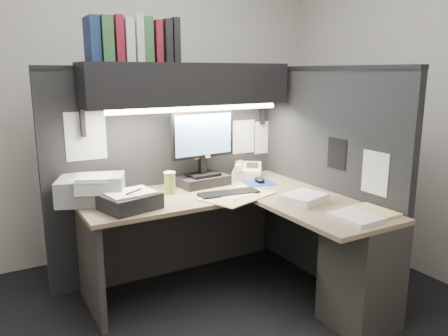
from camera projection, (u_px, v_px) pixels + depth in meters
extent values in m
plane|color=black|center=(224.00, 323.00, 2.82)|extent=(3.50, 3.50, 0.00)
cube|color=#B9B6B0|center=(139.00, 100.00, 3.80)|extent=(3.50, 0.04, 2.70)
cube|color=#B9B6B0|center=(421.00, 103.00, 3.37)|extent=(0.04, 3.00, 2.70)
cube|color=black|center=(169.00, 174.00, 3.45)|extent=(1.90, 0.06, 1.60)
cube|color=black|center=(326.00, 179.00, 3.27)|extent=(0.06, 1.50, 1.60)
cube|color=#92795D|center=(198.00, 194.00, 3.19)|extent=(1.70, 0.68, 0.03)
cube|color=#92795D|center=(328.00, 211.00, 2.80)|extent=(0.60, 0.85, 0.03)
cube|color=#312D2B|center=(182.00, 229.00, 3.52)|extent=(1.61, 0.02, 0.70)
cube|color=#312D2B|center=(90.00, 264.00, 2.88)|extent=(0.04, 0.61, 0.70)
cube|color=#312D2B|center=(362.00, 273.00, 2.74)|extent=(0.38, 0.40, 0.70)
cube|color=black|center=(188.00, 84.00, 3.19)|extent=(1.55, 0.34, 0.30)
cylinder|color=white|center=(197.00, 109.00, 3.11)|extent=(1.32, 0.04, 0.04)
cube|color=black|center=(203.00, 180.00, 3.37)|extent=(0.40, 0.26, 0.07)
cube|color=black|center=(203.00, 165.00, 3.34)|extent=(0.06, 0.05, 0.13)
cube|color=black|center=(203.00, 134.00, 3.28)|extent=(0.53, 0.08, 0.35)
cube|color=#6FA8F3|center=(204.00, 135.00, 3.27)|extent=(0.48, 0.05, 0.31)
cube|color=black|center=(229.00, 193.00, 3.11)|extent=(0.45, 0.19, 0.02)
cube|color=navy|center=(259.00, 183.00, 3.44)|extent=(0.28, 0.26, 0.00)
ellipsoid|color=black|center=(259.00, 180.00, 3.44)|extent=(0.07, 0.11, 0.04)
cube|color=beige|center=(247.00, 172.00, 3.62)|extent=(0.34, 0.34, 0.10)
cylinder|color=#BCD153|center=(170.00, 183.00, 3.13)|extent=(0.08, 0.08, 0.15)
cube|color=#96989B|center=(91.00, 189.00, 2.94)|extent=(0.52, 0.48, 0.17)
cube|color=black|center=(130.00, 201.00, 2.78)|extent=(0.39, 0.35, 0.10)
cube|color=#D8C779|center=(237.00, 196.00, 3.07)|extent=(0.59, 0.48, 0.01)
cube|color=white|center=(304.00, 198.00, 2.94)|extent=(0.33, 0.30, 0.05)
cube|color=white|center=(355.00, 217.00, 2.58)|extent=(0.23, 0.28, 0.03)
cube|color=#D8C779|center=(372.00, 212.00, 2.71)|extent=(0.23, 0.29, 0.02)
cube|color=navy|center=(92.00, 39.00, 2.80)|extent=(0.06, 0.22, 0.28)
cube|color=#2A542F|center=(104.00, 39.00, 2.82)|extent=(0.07, 0.22, 0.28)
cube|color=maroon|center=(116.00, 39.00, 2.87)|extent=(0.06, 0.22, 0.29)
cube|color=#B5B5B1|center=(126.00, 41.00, 2.90)|extent=(0.06, 0.22, 0.28)
cube|color=#B5B5B1|center=(136.00, 39.00, 2.93)|extent=(0.05, 0.22, 0.31)
cube|color=#2A542F|center=(144.00, 40.00, 2.97)|extent=(0.07, 0.22, 0.29)
cube|color=maroon|center=(155.00, 42.00, 3.01)|extent=(0.05, 0.22, 0.28)
cube|color=black|center=(164.00, 42.00, 3.02)|extent=(0.05, 0.22, 0.28)
cube|color=black|center=(172.00, 41.00, 3.05)|extent=(0.05, 0.22, 0.30)
cube|color=white|center=(244.00, 137.00, 3.69)|extent=(0.21, 0.00, 0.28)
cube|color=white|center=(265.00, 137.00, 3.80)|extent=(0.21, 0.00, 0.28)
cube|color=white|center=(86.00, 136.00, 3.04)|extent=(0.28, 0.00, 0.34)
cube|color=black|center=(337.00, 154.00, 3.09)|extent=(0.00, 0.18, 0.22)
cube|color=white|center=(375.00, 173.00, 2.81)|extent=(0.00, 0.21, 0.28)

